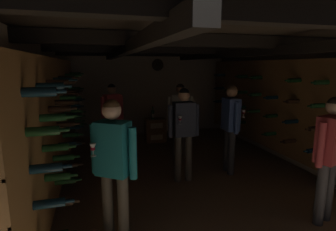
{
  "coord_description": "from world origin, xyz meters",
  "views": [
    {
      "loc": [
        -1.48,
        -4.2,
        1.94
      ],
      "look_at": [
        -0.24,
        0.18,
        1.08
      ],
      "focal_mm": 28.29,
      "sensor_mm": 36.0,
      "label": 1
    }
  ],
  "objects_px": {
    "person_guest_near_right": "(330,149)",
    "person_guest_far_left": "(113,113)",
    "person_guest_near_left": "(114,160)",
    "person_guest_mid_right": "(231,121)",
    "wine_crate_stack": "(155,130)",
    "person_guest_rear_center": "(180,113)",
    "display_bottle": "(153,114)",
    "person_host_center": "(184,126)"
  },
  "relations": [
    {
      "from": "person_guest_far_left",
      "to": "person_guest_near_left",
      "type": "xyz_separation_m",
      "value": [
        -0.21,
        -3.07,
        0.04
      ]
    },
    {
      "from": "person_guest_near_right",
      "to": "person_guest_mid_right",
      "type": "bearing_deg",
      "value": 101.89
    },
    {
      "from": "person_guest_near_right",
      "to": "person_guest_rear_center",
      "type": "height_order",
      "value": "person_guest_near_right"
    },
    {
      "from": "person_host_center",
      "to": "person_guest_near_right",
      "type": "height_order",
      "value": "same"
    },
    {
      "from": "wine_crate_stack",
      "to": "person_guest_rear_center",
      "type": "bearing_deg",
      "value": -76.92
    },
    {
      "from": "person_host_center",
      "to": "person_guest_near_left",
      "type": "xyz_separation_m",
      "value": [
        -1.24,
        -1.32,
        0.02
      ]
    },
    {
      "from": "person_guest_near_right",
      "to": "person_guest_mid_right",
      "type": "xyz_separation_m",
      "value": [
        -0.37,
        1.74,
        0.02
      ]
    },
    {
      "from": "person_guest_rear_center",
      "to": "person_guest_near_left",
      "type": "relative_size",
      "value": 0.97
    },
    {
      "from": "wine_crate_stack",
      "to": "display_bottle",
      "type": "bearing_deg",
      "value": -142.19
    },
    {
      "from": "person_guest_far_left",
      "to": "person_guest_near_left",
      "type": "bearing_deg",
      "value": -93.94
    },
    {
      "from": "display_bottle",
      "to": "person_guest_far_left",
      "type": "distance_m",
      "value": 1.25
    },
    {
      "from": "wine_crate_stack",
      "to": "display_bottle",
      "type": "height_order",
      "value": "display_bottle"
    },
    {
      "from": "display_bottle",
      "to": "person_guest_mid_right",
      "type": "relative_size",
      "value": 0.22
    },
    {
      "from": "wine_crate_stack",
      "to": "person_guest_far_left",
      "type": "relative_size",
      "value": 0.39
    },
    {
      "from": "display_bottle",
      "to": "person_host_center",
      "type": "height_order",
      "value": "person_host_center"
    },
    {
      "from": "person_guest_near_left",
      "to": "person_guest_mid_right",
      "type": "xyz_separation_m",
      "value": [
        2.16,
        1.44,
        -0.0
      ]
    },
    {
      "from": "wine_crate_stack",
      "to": "person_guest_far_left",
      "type": "xyz_separation_m",
      "value": [
        -1.11,
        -0.71,
        0.63
      ]
    },
    {
      "from": "person_host_center",
      "to": "person_guest_mid_right",
      "type": "xyz_separation_m",
      "value": [
        0.93,
        0.11,
        0.02
      ]
    },
    {
      "from": "person_guest_rear_center",
      "to": "wine_crate_stack",
      "type": "bearing_deg",
      "value": 103.08
    },
    {
      "from": "person_host_center",
      "to": "person_guest_near_right",
      "type": "bearing_deg",
      "value": -51.53
    },
    {
      "from": "person_guest_far_left",
      "to": "person_guest_mid_right",
      "type": "height_order",
      "value": "person_guest_mid_right"
    },
    {
      "from": "person_guest_rear_center",
      "to": "person_guest_mid_right",
      "type": "xyz_separation_m",
      "value": [
        0.56,
        -1.16,
        0.03
      ]
    },
    {
      "from": "wine_crate_stack",
      "to": "person_guest_mid_right",
      "type": "distance_m",
      "value": 2.58
    },
    {
      "from": "person_guest_rear_center",
      "to": "person_guest_mid_right",
      "type": "relative_size",
      "value": 0.97
    },
    {
      "from": "wine_crate_stack",
      "to": "person_guest_near_left",
      "type": "xyz_separation_m",
      "value": [
        -1.32,
        -3.79,
        0.67
      ]
    },
    {
      "from": "wine_crate_stack",
      "to": "display_bottle",
      "type": "xyz_separation_m",
      "value": [
        -0.07,
        -0.05,
        0.44
      ]
    },
    {
      "from": "display_bottle",
      "to": "person_guest_far_left",
      "type": "relative_size",
      "value": 0.22
    },
    {
      "from": "person_guest_near_right",
      "to": "person_guest_far_left",
      "type": "relative_size",
      "value": 1.02
    },
    {
      "from": "person_guest_rear_center",
      "to": "person_guest_near_right",
      "type": "bearing_deg",
      "value": -72.18
    },
    {
      "from": "wine_crate_stack",
      "to": "person_host_center",
      "type": "bearing_deg",
      "value": -91.95
    },
    {
      "from": "person_guest_near_right",
      "to": "person_guest_rear_center",
      "type": "bearing_deg",
      "value": 107.82
    },
    {
      "from": "display_bottle",
      "to": "person_guest_near_right",
      "type": "bearing_deg",
      "value": -72.42
    },
    {
      "from": "person_host_center",
      "to": "person_guest_far_left",
      "type": "xyz_separation_m",
      "value": [
        -1.03,
        1.75,
        -0.02
      ]
    },
    {
      "from": "display_bottle",
      "to": "person_guest_mid_right",
      "type": "xyz_separation_m",
      "value": [
        0.91,
        -2.3,
        0.23
      ]
    },
    {
      "from": "display_bottle",
      "to": "person_host_center",
      "type": "xyz_separation_m",
      "value": [
        -0.01,
        -2.41,
        0.22
      ]
    },
    {
      "from": "person_guest_mid_right",
      "to": "display_bottle",
      "type": "bearing_deg",
      "value": 111.68
    },
    {
      "from": "wine_crate_stack",
      "to": "person_guest_rear_center",
      "type": "relative_size",
      "value": 0.38
    },
    {
      "from": "person_guest_near_right",
      "to": "person_host_center",
      "type": "bearing_deg",
      "value": 128.47
    },
    {
      "from": "wine_crate_stack",
      "to": "display_bottle",
      "type": "distance_m",
      "value": 0.44
    },
    {
      "from": "person_host_center",
      "to": "person_guest_mid_right",
      "type": "distance_m",
      "value": 0.93
    },
    {
      "from": "wine_crate_stack",
      "to": "person_guest_rear_center",
      "type": "distance_m",
      "value": 1.38
    },
    {
      "from": "wine_crate_stack",
      "to": "person_host_center",
      "type": "xyz_separation_m",
      "value": [
        -0.08,
        -2.46,
        0.65
      ]
    }
  ]
}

